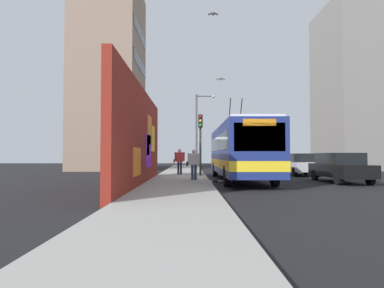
{
  "coord_description": "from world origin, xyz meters",
  "views": [
    {
      "loc": [
        -20.15,
        1.02,
        1.46
      ],
      "look_at": [
        -0.24,
        0.91,
        2.13
      ],
      "focal_mm": 31.01,
      "sensor_mm": 36.0,
      "label": 1
    }
  ],
  "objects_px": {
    "parked_car_black": "(340,167)",
    "parked_car_silver": "(300,164)",
    "pedestrian_midblock": "(180,159)",
    "city_bus": "(239,150)",
    "pedestrian_at_curb": "(194,162)",
    "traffic_light": "(200,134)",
    "street_lamp": "(199,127)"
  },
  "relations": [
    {
      "from": "parked_car_black",
      "to": "parked_car_silver",
      "type": "xyz_separation_m",
      "value": [
        6.32,
        0.0,
        -0.0
      ]
    },
    {
      "from": "pedestrian_midblock",
      "to": "city_bus",
      "type": "bearing_deg",
      "value": -135.14
    },
    {
      "from": "pedestrian_at_curb",
      "to": "traffic_light",
      "type": "bearing_deg",
      "value": -7.23
    },
    {
      "from": "parked_car_silver",
      "to": "traffic_light",
      "type": "height_order",
      "value": "traffic_light"
    },
    {
      "from": "parked_car_black",
      "to": "parked_car_silver",
      "type": "relative_size",
      "value": 1.09
    },
    {
      "from": "parked_car_black",
      "to": "street_lamp",
      "type": "xyz_separation_m",
      "value": [
        12.07,
        7.26,
        3.21
      ]
    },
    {
      "from": "city_bus",
      "to": "pedestrian_midblock",
      "type": "distance_m",
      "value": 5.06
    },
    {
      "from": "traffic_light",
      "to": "street_lamp",
      "type": "bearing_deg",
      "value": -0.62
    },
    {
      "from": "city_bus",
      "to": "parked_car_black",
      "type": "height_order",
      "value": "city_bus"
    },
    {
      "from": "parked_car_black",
      "to": "pedestrian_at_curb",
      "type": "distance_m",
      "value": 7.84
    },
    {
      "from": "city_bus",
      "to": "pedestrian_midblock",
      "type": "height_order",
      "value": "city_bus"
    },
    {
      "from": "pedestrian_at_curb",
      "to": "pedestrian_midblock",
      "type": "relative_size",
      "value": 0.93
    },
    {
      "from": "parked_car_silver",
      "to": "traffic_light",
      "type": "relative_size",
      "value": 1.06
    },
    {
      "from": "city_bus",
      "to": "parked_car_silver",
      "type": "height_order",
      "value": "city_bus"
    },
    {
      "from": "parked_car_black",
      "to": "pedestrian_at_curb",
      "type": "bearing_deg",
      "value": 90.39
    },
    {
      "from": "pedestrian_midblock",
      "to": "traffic_light",
      "type": "distance_m",
      "value": 2.44
    },
    {
      "from": "pedestrian_at_curb",
      "to": "pedestrian_midblock",
      "type": "height_order",
      "value": "pedestrian_midblock"
    },
    {
      "from": "pedestrian_midblock",
      "to": "traffic_light",
      "type": "bearing_deg",
      "value": -129.13
    },
    {
      "from": "parked_car_black",
      "to": "city_bus",
      "type": "bearing_deg",
      "value": 75.83
    },
    {
      "from": "street_lamp",
      "to": "traffic_light",
      "type": "bearing_deg",
      "value": 179.38
    },
    {
      "from": "parked_car_silver",
      "to": "street_lamp",
      "type": "relative_size",
      "value": 0.62
    },
    {
      "from": "parked_car_black",
      "to": "traffic_light",
      "type": "height_order",
      "value": "traffic_light"
    },
    {
      "from": "city_bus",
      "to": "parked_car_silver",
      "type": "relative_size",
      "value": 2.68
    },
    {
      "from": "pedestrian_at_curb",
      "to": "traffic_light",
      "type": "distance_m",
      "value": 4.2
    },
    {
      "from": "pedestrian_at_curb",
      "to": "parked_car_silver",
      "type": "bearing_deg",
      "value": -50.84
    },
    {
      "from": "pedestrian_at_curb",
      "to": "street_lamp",
      "type": "distance_m",
      "value": 12.49
    },
    {
      "from": "parked_car_silver",
      "to": "street_lamp",
      "type": "xyz_separation_m",
      "value": [
        5.75,
        7.26,
        3.21
      ]
    },
    {
      "from": "traffic_light",
      "to": "street_lamp",
      "type": "distance_m",
      "value": 8.42
    },
    {
      "from": "city_bus",
      "to": "traffic_light",
      "type": "bearing_deg",
      "value": 41.55
    },
    {
      "from": "traffic_light",
      "to": "pedestrian_midblock",
      "type": "bearing_deg",
      "value": 50.87
    },
    {
      "from": "pedestrian_midblock",
      "to": "traffic_light",
      "type": "height_order",
      "value": "traffic_light"
    },
    {
      "from": "pedestrian_at_curb",
      "to": "city_bus",
      "type": "bearing_deg",
      "value": -62.57
    }
  ]
}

